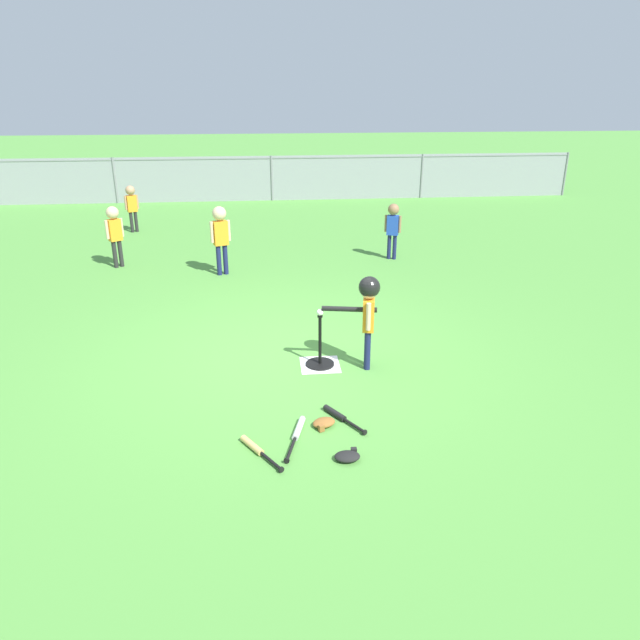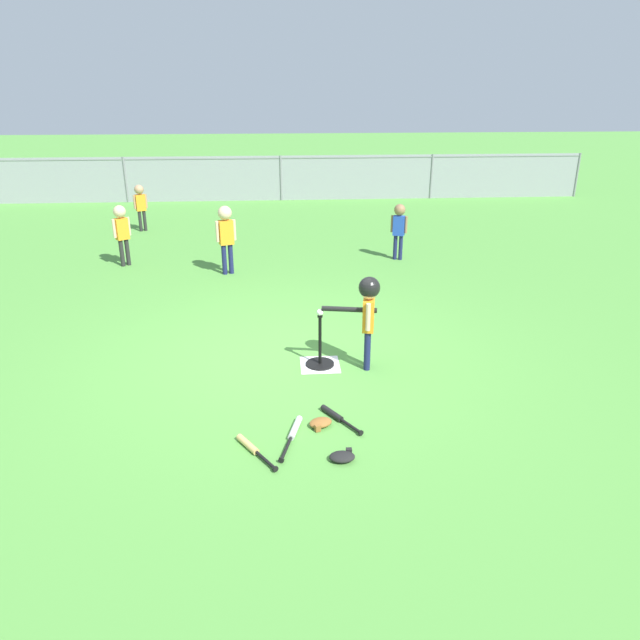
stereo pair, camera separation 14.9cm
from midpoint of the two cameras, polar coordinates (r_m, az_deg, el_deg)
name	(u,v)px [view 2 (the right image)]	position (r m, az deg, el deg)	size (l,w,h in m)	color
ground_plane	(288,355)	(6.99, -2.45, -3.39)	(60.00, 60.00, 0.00)	#51933D
home_plate	(320,365)	(6.76, 0.63, -4.29)	(0.44, 0.44, 0.01)	white
batting_tee	(320,358)	(6.72, 0.63, -3.63)	(0.32, 0.32, 0.60)	black
baseball_on_tee	(320,312)	(6.50, 0.65, 0.74)	(0.07, 0.07, 0.07)	white
batter_child	(368,304)	(6.43, 5.26, 1.50)	(0.62, 0.30, 1.06)	#191E4C
fielder_near_right	(399,224)	(10.65, 7.97, 9.06)	(0.28, 0.20, 0.99)	#191E4C
fielder_deep_left	(140,202)	(13.17, -16.50, 10.81)	(0.26, 0.19, 0.97)	#262626
fielder_near_left	(226,231)	(9.82, -8.57, 8.44)	(0.32, 0.22, 1.13)	#191E4C
fielder_deep_center	(121,227)	(10.70, -18.08, 8.42)	(0.26, 0.22, 1.04)	#262626
spare_bat_silver	(293,432)	(5.51, -1.77, -10.68)	(0.23, 0.68, 0.06)	silver
spare_bat_wood	(251,448)	(5.33, -5.76, -12.06)	(0.38, 0.54, 0.06)	#DBB266
spare_bat_black	(336,416)	(5.74, 2.28, -9.16)	(0.36, 0.51, 0.06)	black
glove_by_plate	(320,423)	(5.63, 0.81, -9.82)	(0.27, 0.24, 0.07)	brown
glove_near_bats	(342,457)	(5.19, 3.00, -12.93)	(0.22, 0.17, 0.07)	black
outfield_fence	(281,177)	(16.05, -3.49, 13.54)	(16.06, 0.06, 1.15)	slate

